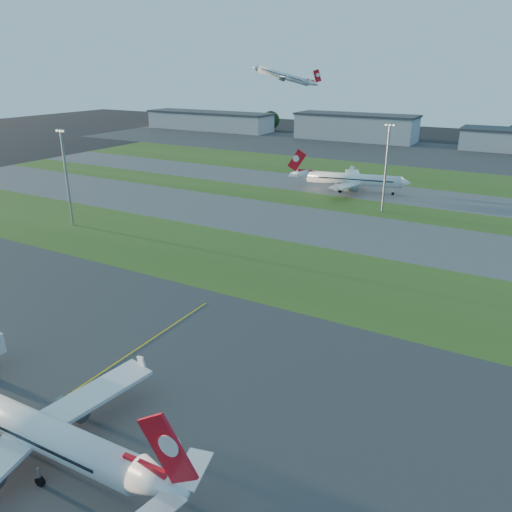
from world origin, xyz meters
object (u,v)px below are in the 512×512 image
Objects in this scene: light_mast_west at (66,172)px; light_mast_centre at (387,162)px; airliner_taxiing at (352,180)px; airliner_parked at (35,430)px.

light_mast_west is 1.00× the size of light_mast_centre.
airliner_taxiing is at bearing 54.82° from light_mast_west.
airliner_parked is 119.65m from light_mast_centre.
light_mast_west reaches higher than airliner_taxiing.
light_mast_centre is (70.00, 56.00, 0.00)m from light_mast_west.
light_mast_centre is at bearing 86.39° from airliner_parked.
light_mast_centre reaches higher than airliner_taxiing.
airliner_parked is at bearing -91.65° from light_mast_centre.
light_mast_west is (-66.56, 63.11, 10.82)m from airliner_parked.
light_mast_centre is at bearing 120.18° from airliner_taxiing.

